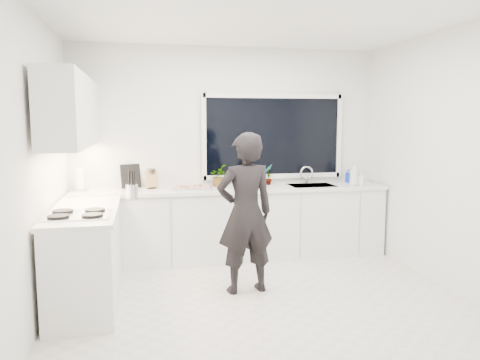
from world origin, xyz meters
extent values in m
cube|color=beige|center=(0.00, 0.00, -0.01)|extent=(4.00, 3.50, 0.02)
cube|color=white|center=(0.00, 1.76, 1.35)|extent=(4.00, 0.02, 2.70)
cube|color=white|center=(-2.01, 0.00, 1.35)|extent=(0.02, 3.50, 2.70)
cube|color=white|center=(2.01, 0.00, 1.35)|extent=(0.02, 3.50, 2.70)
cube|color=white|center=(0.00, 0.00, 2.71)|extent=(4.00, 3.50, 0.02)
cube|color=black|center=(0.60, 1.73, 1.55)|extent=(1.80, 0.02, 1.00)
cube|color=white|center=(0.00, 1.45, 0.44)|extent=(3.92, 0.58, 0.88)
cube|color=white|center=(-1.67, 0.35, 0.44)|extent=(0.58, 1.60, 0.88)
cube|color=silver|center=(0.00, 1.44, 0.90)|extent=(3.94, 0.62, 0.04)
cube|color=silver|center=(-1.67, 0.35, 0.90)|extent=(0.62, 1.60, 0.04)
cube|color=white|center=(-1.79, 0.70, 1.85)|extent=(0.34, 2.10, 0.70)
cube|color=silver|center=(1.05, 1.45, 0.87)|extent=(0.58, 0.42, 0.14)
cylinder|color=silver|center=(1.05, 1.65, 1.03)|extent=(0.03, 0.03, 0.22)
cube|color=black|center=(-1.69, 0.00, 0.94)|extent=(0.56, 0.48, 0.03)
imported|color=black|center=(-0.10, 0.28, 0.82)|extent=(0.65, 0.47, 1.65)
cube|color=silver|center=(-0.52, 1.42, 0.94)|extent=(0.51, 0.41, 0.03)
cube|color=red|center=(-0.52, 1.42, 0.95)|extent=(0.47, 0.36, 0.01)
cylinder|color=#1330B5|center=(1.67, 1.61, 0.98)|extent=(0.18, 0.18, 0.13)
cylinder|color=white|center=(-1.85, 1.55, 1.05)|extent=(0.14, 0.14, 0.26)
cube|color=#A4804C|center=(-1.01, 1.59, 1.03)|extent=(0.15, 0.14, 0.22)
cylinder|color=silver|center=(-1.23, 0.80, 1.00)|extent=(0.16, 0.16, 0.16)
cube|color=black|center=(-1.27, 1.69, 1.06)|extent=(0.21, 0.11, 0.28)
cube|color=black|center=(-1.26, 1.69, 1.07)|extent=(0.24, 0.11, 0.30)
imported|color=#26662D|center=(-0.16, 1.61, 1.06)|extent=(0.24, 0.26, 0.27)
imported|color=#26662D|center=(0.21, 1.61, 1.07)|extent=(0.19, 0.21, 0.30)
imported|color=#26662D|center=(0.51, 1.61, 1.05)|extent=(0.10, 0.15, 0.27)
imported|color=#D8BF66|center=(1.57, 1.30, 1.07)|extent=(0.16, 0.16, 0.30)
imported|color=#D8BF66|center=(1.66, 1.30, 1.02)|extent=(0.13, 0.13, 0.20)
camera|label=1|loc=(-1.12, -4.27, 1.76)|focal=35.00mm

